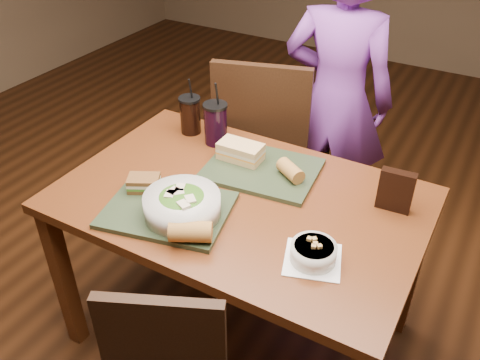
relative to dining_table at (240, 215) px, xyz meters
name	(u,v)px	position (x,y,z in m)	size (l,w,h in m)	color
ground	(240,331)	(0.00, 0.00, -0.66)	(6.00, 6.00, 0.00)	#381C0B
dining_table	(240,215)	(0.00, 0.00, 0.00)	(1.30, 0.85, 0.75)	#582A11
chair_far	(270,146)	(-0.20, 0.64, -0.09)	(0.55, 0.56, 1.02)	black
diner	(336,100)	(0.02, 0.92, 0.09)	(0.55, 0.36, 1.50)	purple
tray_near	(168,210)	(-0.17, -0.20, 0.10)	(0.42, 0.32, 0.02)	#27331E
tray_far	(262,170)	(0.00, 0.18, 0.10)	(0.42, 0.32, 0.02)	#27331E
salad_bowl	(182,204)	(-0.11, -0.21, 0.15)	(0.26, 0.26, 0.09)	silver
soup_bowl	(313,252)	(0.36, -0.18, 0.12)	(0.22, 0.22, 0.07)	white
sandwich_near	(144,183)	(-0.31, -0.16, 0.13)	(0.13, 0.12, 0.05)	#593819
sandwich_far	(241,151)	(-0.11, 0.19, 0.14)	(0.17, 0.10, 0.07)	tan
baguette_near	(191,232)	(-0.01, -0.30, 0.14)	(0.07, 0.07, 0.13)	#AD7533
baguette_far	(290,171)	(0.12, 0.18, 0.14)	(0.06, 0.06, 0.11)	#AD7533
cup_cola	(190,115)	(-0.42, 0.31, 0.17)	(0.09, 0.09, 0.25)	black
cup_berry	(216,123)	(-0.28, 0.28, 0.18)	(0.10, 0.10, 0.27)	black
chip_bag	(396,191)	(0.50, 0.20, 0.17)	(0.12, 0.04, 0.15)	black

